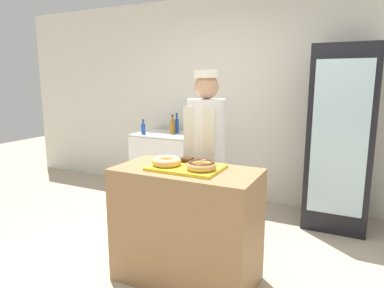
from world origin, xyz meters
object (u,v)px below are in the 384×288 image
Objects in this scene: baker_person at (206,156)px; serving_tray at (186,167)px; donut_chocolate_glaze at (201,165)px; bottle_blue at (177,125)px; bottle_blue_b at (143,129)px; donut_light_glaze at (167,161)px; chest_freezer at (171,165)px; bottle_amber at (173,127)px; beverage_fridge at (341,138)px; bottle_green at (186,128)px; brownie_back_left at (187,160)px; brownie_back_right at (200,161)px.

serving_tray is at bearing -80.64° from baker_person.
bottle_blue is at bearing 123.25° from donut_chocolate_glaze.
bottle_blue_b is (-1.57, 1.56, -0.02)m from donut_chocolate_glaze.
donut_chocolate_glaze is 2.24m from bottle_blue.
donut_light_glaze reaches higher than chest_freezer.
bottle_amber reaches higher than donut_chocolate_glaze.
beverage_fridge is 9.10× the size of bottle_green.
beverage_fridge is 7.65× the size of bottle_amber.
beverage_fridge is 2.15× the size of chest_freezer.
bottle_blue is at bearing 128.60° from baker_person.
donut_chocolate_glaze reaches higher than chest_freezer.
donut_chocolate_glaze is (0.15, -0.05, 0.05)m from serving_tray.
baker_person is at bearing -51.40° from bottle_blue.
bottle_green reaches higher than chest_freezer.
brownie_back_left is 0.46× the size of bottle_blue_b.
bottle_green is at bearing 116.94° from serving_tray.
bottle_blue reaches higher than serving_tray.
chest_freezer is 4.24× the size of bottle_green.
chest_freezer is (-0.98, 1.78, -0.54)m from donut_light_glaze.
baker_person reaches higher than bottle_amber.
bottle_blue is 0.46m from bottle_blue_b.
chest_freezer is 0.57m from bottle_green.
bottle_amber is at bearing -151.25° from bottle_green.
chest_freezer is 0.54m from bottle_amber.
donut_chocolate_glaze is 0.27m from brownie_back_left.
baker_person reaches higher than donut_chocolate_glaze.
beverage_fridge is at bearing 56.21° from brownie_back_left.
baker_person reaches higher than chest_freezer.
donut_chocolate_glaze is 2.26m from chest_freezer.
bottle_amber is at bearing 125.78° from brownie_back_right.
donut_chocolate_glaze is at bearing -69.04° from baker_person.
bottle_amber is (-1.08, 1.71, 0.04)m from serving_tray.
baker_person is at bearing 99.36° from serving_tray.
chest_freezer is at bearing 126.59° from brownie_back_right.
chest_freezer is at bearing 123.13° from serving_tray.
bottle_blue reaches higher than donut_chocolate_glaze.
brownie_back_right is (-0.09, 0.17, -0.02)m from donut_chocolate_glaze.
baker_person reaches higher than bottle_blue_b.
beverage_fridge reaches higher than bottle_blue.
brownie_back_right is 2.03m from bottle_blue_b.
bottle_blue_b is (-1.42, 1.52, 0.02)m from serving_tray.
brownie_back_right is 2.04m from bottle_blue.
chest_freezer is at bearing 179.82° from beverage_fridge.
brownie_back_left is 1.93m from beverage_fridge.
baker_person is (-0.16, 0.47, -0.07)m from brownie_back_right.
bottle_amber is (-0.16, -0.09, 0.02)m from bottle_green.
donut_light_glaze is at bearing -123.13° from beverage_fridge.
bottle_blue is (-1.14, 1.70, 0.02)m from brownie_back_right.
baker_person is 1.57m from bottle_blue.
brownie_back_right is 0.06× the size of baker_person.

